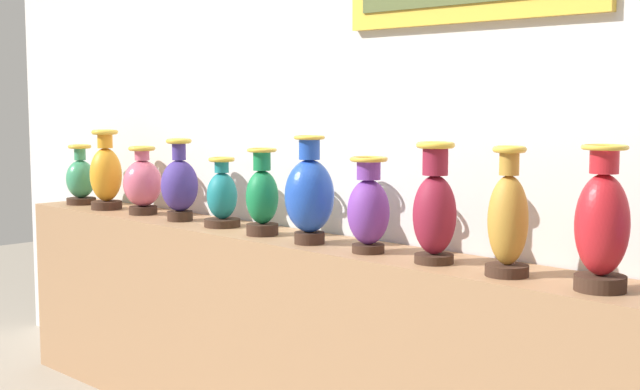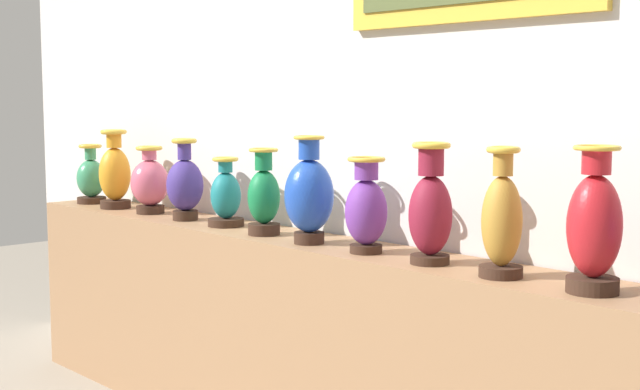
{
  "view_description": "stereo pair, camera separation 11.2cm",
  "coord_description": "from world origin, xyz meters",
  "px_view_note": "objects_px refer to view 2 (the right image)",
  "views": [
    {
      "loc": [
        2.29,
        -2.29,
        1.37
      ],
      "look_at": [
        0.0,
        0.0,
        1.02
      ],
      "focal_mm": 49.17,
      "sensor_mm": 36.0,
      "label": 1
    },
    {
      "loc": [
        2.37,
        -2.21,
        1.37
      ],
      "look_at": [
        0.0,
        0.0,
        1.02
      ],
      "focal_mm": 49.17,
      "sensor_mm": 36.0,
      "label": 2
    }
  ],
  "objects_px": {
    "vase_teal": "(226,197)",
    "vase_crimson": "(594,227)",
    "vase_ochre": "(502,221)",
    "vase_sapphire": "(309,195)",
    "vase_emerald": "(264,197)",
    "vase_indigo": "(185,184)",
    "vase_violet": "(366,209)",
    "vase_rose": "(150,183)",
    "vase_jade": "(91,179)",
    "vase_amber": "(115,174)",
    "vase_burgundy": "(430,210)"
  },
  "relations": [
    {
      "from": "vase_teal",
      "to": "vase_crimson",
      "type": "distance_m",
      "value": 1.72
    },
    {
      "from": "vase_ochre",
      "to": "vase_sapphire",
      "type": "bearing_deg",
      "value": -179.7
    },
    {
      "from": "vase_sapphire",
      "to": "vase_emerald",
      "type": "bearing_deg",
      "value": 177.29
    },
    {
      "from": "vase_indigo",
      "to": "vase_violet",
      "type": "height_order",
      "value": "vase_indigo"
    },
    {
      "from": "vase_indigo",
      "to": "vase_violet",
      "type": "bearing_deg",
      "value": -0.93
    },
    {
      "from": "vase_indigo",
      "to": "vase_emerald",
      "type": "bearing_deg",
      "value": -1.51
    },
    {
      "from": "vase_rose",
      "to": "vase_crimson",
      "type": "relative_size",
      "value": 0.78
    },
    {
      "from": "vase_jade",
      "to": "vase_teal",
      "type": "distance_m",
      "value": 1.14
    },
    {
      "from": "vase_teal",
      "to": "vase_sapphire",
      "type": "height_order",
      "value": "vase_sapphire"
    },
    {
      "from": "vase_sapphire",
      "to": "vase_violet",
      "type": "distance_m",
      "value": 0.28
    },
    {
      "from": "vase_crimson",
      "to": "vase_amber",
      "type": "bearing_deg",
      "value": 179.8
    },
    {
      "from": "vase_ochre",
      "to": "vase_crimson",
      "type": "xyz_separation_m",
      "value": [
        0.3,
        0.01,
        0.01
      ]
    },
    {
      "from": "vase_rose",
      "to": "vase_indigo",
      "type": "height_order",
      "value": "vase_indigo"
    },
    {
      "from": "vase_violet",
      "to": "vase_ochre",
      "type": "height_order",
      "value": "vase_ochre"
    },
    {
      "from": "vase_jade",
      "to": "vase_sapphire",
      "type": "bearing_deg",
      "value": -1.34
    },
    {
      "from": "vase_indigo",
      "to": "vase_teal",
      "type": "xyz_separation_m",
      "value": [
        0.27,
        0.02,
        -0.04
      ]
    },
    {
      "from": "vase_amber",
      "to": "vase_burgundy",
      "type": "relative_size",
      "value": 0.98
    },
    {
      "from": "vase_jade",
      "to": "vase_violet",
      "type": "bearing_deg",
      "value": -0.87
    },
    {
      "from": "vase_jade",
      "to": "vase_violet",
      "type": "height_order",
      "value": "vase_violet"
    },
    {
      "from": "vase_ochre",
      "to": "vase_rose",
      "type": "bearing_deg",
      "value": 179.03
    },
    {
      "from": "vase_rose",
      "to": "vase_ochre",
      "type": "relative_size",
      "value": 0.81
    },
    {
      "from": "vase_emerald",
      "to": "vase_jade",
      "type": "bearing_deg",
      "value": 178.93
    },
    {
      "from": "vase_violet",
      "to": "vase_ochre",
      "type": "distance_m",
      "value": 0.57
    },
    {
      "from": "vase_rose",
      "to": "vase_crimson",
      "type": "distance_m",
      "value": 2.29
    },
    {
      "from": "vase_rose",
      "to": "vase_sapphire",
      "type": "distance_m",
      "value": 1.15
    },
    {
      "from": "vase_ochre",
      "to": "vase_crimson",
      "type": "distance_m",
      "value": 0.3
    },
    {
      "from": "vase_jade",
      "to": "vase_indigo",
      "type": "relative_size",
      "value": 0.84
    },
    {
      "from": "vase_amber",
      "to": "vase_sapphire",
      "type": "relative_size",
      "value": 0.97
    },
    {
      "from": "vase_sapphire",
      "to": "vase_ochre",
      "type": "distance_m",
      "value": 0.85
    },
    {
      "from": "vase_teal",
      "to": "vase_emerald",
      "type": "xyz_separation_m",
      "value": [
        0.29,
        -0.03,
        0.03
      ]
    },
    {
      "from": "vase_rose",
      "to": "vase_teal",
      "type": "relative_size",
      "value": 1.09
    },
    {
      "from": "vase_emerald",
      "to": "vase_crimson",
      "type": "bearing_deg",
      "value": -0.11
    },
    {
      "from": "vase_amber",
      "to": "vase_teal",
      "type": "height_order",
      "value": "vase_amber"
    },
    {
      "from": "vase_crimson",
      "to": "vase_rose",
      "type": "bearing_deg",
      "value": 179.31
    },
    {
      "from": "vase_amber",
      "to": "vase_sapphire",
      "type": "bearing_deg",
      "value": -0.78
    },
    {
      "from": "vase_rose",
      "to": "vase_burgundy",
      "type": "distance_m",
      "value": 1.71
    },
    {
      "from": "vase_rose",
      "to": "vase_ochre",
      "type": "xyz_separation_m",
      "value": [
        1.99,
        -0.03,
        0.02
      ]
    },
    {
      "from": "vase_ochre",
      "to": "vase_teal",
      "type": "bearing_deg",
      "value": 178.3
    },
    {
      "from": "vase_amber",
      "to": "vase_teal",
      "type": "distance_m",
      "value": 0.86
    },
    {
      "from": "vase_indigo",
      "to": "vase_emerald",
      "type": "xyz_separation_m",
      "value": [
        0.57,
        -0.01,
        -0.01
      ]
    },
    {
      "from": "vase_sapphire",
      "to": "vase_violet",
      "type": "bearing_deg",
      "value": 1.98
    },
    {
      "from": "vase_amber",
      "to": "vase_crimson",
      "type": "relative_size",
      "value": 0.95
    },
    {
      "from": "vase_jade",
      "to": "vase_sapphire",
      "type": "distance_m",
      "value": 1.71
    },
    {
      "from": "vase_indigo",
      "to": "vase_ochre",
      "type": "bearing_deg",
      "value": -0.8
    },
    {
      "from": "vase_sapphire",
      "to": "vase_burgundy",
      "type": "xyz_separation_m",
      "value": [
        0.56,
        0.02,
        -0.0
      ]
    },
    {
      "from": "vase_sapphire",
      "to": "vase_crimson",
      "type": "relative_size",
      "value": 0.98
    },
    {
      "from": "vase_rose",
      "to": "vase_sapphire",
      "type": "xyz_separation_m",
      "value": [
        1.15,
        -0.04,
        0.04
      ]
    },
    {
      "from": "vase_violet",
      "to": "vase_ochre",
      "type": "relative_size",
      "value": 0.85
    },
    {
      "from": "vase_sapphire",
      "to": "vase_ochre",
      "type": "bearing_deg",
      "value": 0.3
    },
    {
      "from": "vase_violet",
      "to": "vase_crimson",
      "type": "relative_size",
      "value": 0.82
    }
  ]
}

